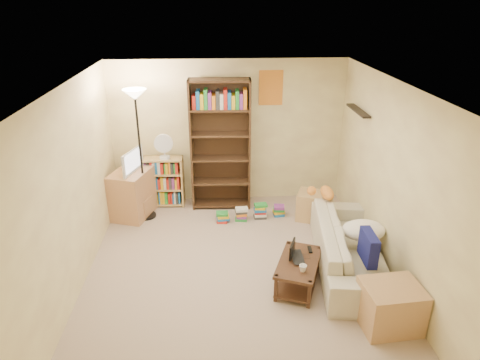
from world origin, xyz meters
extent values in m
plane|color=tan|center=(0.00, 0.00, 0.00)|extent=(4.50, 4.50, 0.00)
cube|color=#FFF2AB|center=(0.00, 2.25, 1.25)|extent=(4.00, 0.04, 2.50)
cube|color=#FFF2AB|center=(0.00, -2.25, 1.25)|extent=(4.00, 0.04, 2.50)
cube|color=#FFF2AB|center=(-2.00, 0.00, 1.25)|extent=(0.04, 4.50, 2.50)
cube|color=#FFF2AB|center=(2.00, 0.00, 1.25)|extent=(0.04, 4.50, 2.50)
cube|color=white|center=(0.00, 0.00, 2.50)|extent=(4.00, 4.50, 0.04)
cube|color=red|center=(0.72, 2.24, 2.02)|extent=(0.40, 0.02, 0.58)
cube|color=black|center=(1.92, 1.30, 1.85)|extent=(0.12, 0.80, 0.03)
imported|color=#BAAD9A|center=(1.55, -0.04, 0.32)|extent=(2.41, 1.42, 0.64)
cube|color=navy|center=(1.59, -0.52, 0.61)|extent=(0.14, 0.42, 0.38)
ellipsoid|color=white|center=(1.71, 0.00, 0.55)|extent=(0.59, 0.42, 0.25)
ellipsoid|color=orange|center=(1.42, 0.83, 0.72)|extent=(0.42, 0.23, 0.16)
sphere|color=orange|center=(1.19, 0.86, 0.75)|extent=(0.14, 0.14, 0.14)
cube|color=#402918|center=(0.76, -0.41, 0.36)|extent=(0.75, 0.97, 0.04)
cube|color=#402918|center=(0.76, -0.41, 0.08)|extent=(0.72, 0.92, 0.03)
cube|color=#402918|center=(0.44, -0.69, 0.19)|extent=(0.04, 0.04, 0.38)
cube|color=#402918|center=(0.82, -0.84, 0.19)|extent=(0.04, 0.04, 0.38)
cube|color=#402918|center=(0.71, 0.01, 0.19)|extent=(0.04, 0.04, 0.38)
cube|color=#402918|center=(1.09, -0.13, 0.19)|extent=(0.04, 0.04, 0.38)
imported|color=black|center=(0.81, -0.36, 0.39)|extent=(0.36, 0.24, 0.03)
cube|color=white|center=(0.69, -0.31, 0.49)|extent=(0.11, 0.27, 0.19)
imported|color=white|center=(0.77, -0.63, 0.42)|extent=(0.15, 0.15, 0.09)
cube|color=black|center=(0.96, -0.18, 0.39)|extent=(0.06, 0.16, 0.02)
cube|color=tan|center=(-1.63, 1.69, 0.40)|extent=(0.74, 0.87, 0.80)
imported|color=black|center=(-1.63, 1.69, 0.98)|extent=(0.70, 0.47, 0.37)
cube|color=#47321B|center=(-0.15, 1.93, 1.11)|extent=(1.02, 0.37, 2.23)
cube|color=tan|center=(-1.15, 2.05, 0.44)|extent=(0.70, 0.31, 0.88)
cylinder|color=white|center=(-1.10, 2.03, 0.90)|extent=(0.18, 0.18, 0.04)
cylinder|color=white|center=(-1.10, 2.03, 1.00)|extent=(0.02, 0.02, 0.18)
cylinder|color=white|center=(-1.10, 2.00, 1.16)|extent=(0.31, 0.06, 0.31)
cylinder|color=black|center=(-1.43, 1.62, 0.02)|extent=(0.32, 0.32, 0.03)
cylinder|color=black|center=(-1.43, 1.62, 1.01)|extent=(0.03, 0.03, 2.03)
cone|color=#FFEEC6|center=(-1.43, 1.62, 2.07)|extent=(0.36, 0.36, 0.16)
cube|color=tan|center=(1.31, 1.37, 0.23)|extent=(0.53, 0.53, 0.47)
cube|color=tan|center=(1.65, -1.19, 0.26)|extent=(0.67, 0.57, 0.53)
cube|color=red|center=(-0.14, 1.34, 0.09)|extent=(0.21, 0.16, 0.18)
cube|color=#1966B2|center=(0.17, 1.39, 0.11)|extent=(0.21, 0.16, 0.21)
cube|color=gold|center=(0.49, 1.44, 0.13)|extent=(0.21, 0.16, 0.25)
cube|color=#268C33|center=(0.81, 1.49, 0.10)|extent=(0.21, 0.16, 0.20)
camera|label=1|loc=(-0.28, -4.86, 3.46)|focal=32.00mm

